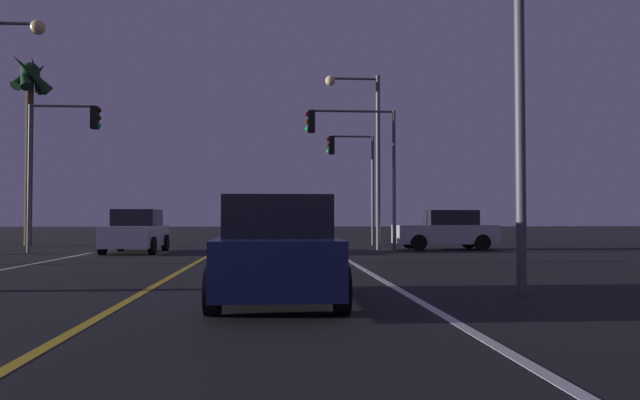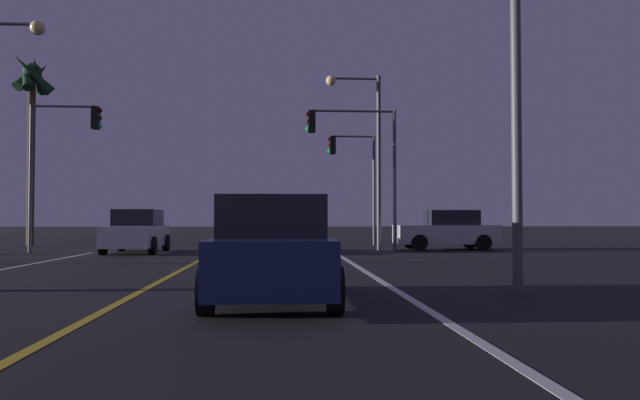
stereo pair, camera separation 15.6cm
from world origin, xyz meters
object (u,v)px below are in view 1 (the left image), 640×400
(traffic_light_far_right, at_px, (351,164))
(car_crossing_side, at_px, (446,231))
(car_lead_same_lane, at_px, (278,251))
(car_oncoming, at_px, (136,232))
(street_lamp_right_far, at_px, (365,138))
(traffic_light_near_left, at_px, (63,144))
(palm_tree_left_far, at_px, (30,93))
(traffic_light_near_right, at_px, (352,146))

(traffic_light_far_right, bearing_deg, car_crossing_side, 128.72)
(car_lead_same_lane, bearing_deg, car_oncoming, 20.61)
(car_oncoming, bearing_deg, street_lamp_right_far, 98.56)
(traffic_light_near_left, relative_size, palm_tree_left_far, 0.62)
(traffic_light_near_left, height_order, street_lamp_right_far, street_lamp_right_far)
(car_crossing_side, distance_m, traffic_light_near_right, 5.57)
(traffic_light_near_left, xyz_separation_m, traffic_light_far_right, (12.23, 5.50, -0.26))
(car_lead_same_lane, distance_m, street_lamp_right_far, 16.83)
(traffic_light_near_right, bearing_deg, palm_tree_left_far, -21.85)
(traffic_light_far_right, distance_m, palm_tree_left_far, 16.30)
(car_oncoming, height_order, street_lamp_right_far, street_lamp_right_far)
(car_lead_same_lane, relative_size, traffic_light_far_right, 0.78)
(car_crossing_side, bearing_deg, car_oncoming, 6.83)
(traffic_light_near_left, relative_size, traffic_light_far_right, 1.06)
(car_oncoming, xyz_separation_m, street_lamp_right_far, (9.24, 1.39, 3.98))
(car_crossing_side, xyz_separation_m, traffic_light_near_right, (-4.20, -1.07, 3.50))
(car_oncoming, xyz_separation_m, traffic_light_near_right, (8.58, 0.46, 3.50))
(car_crossing_side, bearing_deg, palm_tree_left_far, -14.56)
(traffic_light_near_left, bearing_deg, car_crossing_side, 3.87)
(car_crossing_side, bearing_deg, street_lamp_right_far, 2.25)
(traffic_light_near_right, relative_size, street_lamp_right_far, 0.78)
(car_oncoming, distance_m, car_crossing_side, 12.87)
(traffic_light_near_right, distance_m, traffic_light_near_left, 11.58)
(car_crossing_side, distance_m, traffic_light_far_right, 6.53)
(car_oncoming, xyz_separation_m, palm_tree_left_far, (-6.69, 6.59, 6.70))
(street_lamp_right_far, bearing_deg, traffic_light_near_right, 54.53)
(traffic_light_far_right, bearing_deg, traffic_light_near_left, 24.22)
(traffic_light_near_left, relative_size, street_lamp_right_far, 0.79)
(car_oncoming, relative_size, car_lead_same_lane, 1.00)
(street_lamp_right_far, bearing_deg, traffic_light_near_left, 4.33)
(traffic_light_near_right, bearing_deg, car_crossing_side, -165.75)
(traffic_light_near_left, distance_m, street_lamp_right_far, 12.29)
(car_lead_same_lane, xyz_separation_m, traffic_light_near_left, (-8.46, 14.99, 3.49))
(traffic_light_near_right, xyz_separation_m, palm_tree_left_far, (-15.27, 6.12, 3.19))
(car_oncoming, height_order, palm_tree_left_far, palm_tree_left_far)
(car_lead_same_lane, relative_size, street_lamp_right_far, 0.58)
(car_oncoming, xyz_separation_m, car_crossing_side, (12.78, 1.53, 0.00))
(street_lamp_right_far, distance_m, palm_tree_left_far, 16.97)
(car_oncoming, bearing_deg, traffic_light_near_left, -98.78)
(car_oncoming, distance_m, street_lamp_right_far, 10.16)
(car_crossing_side, relative_size, street_lamp_right_far, 0.58)
(car_oncoming, distance_m, car_lead_same_lane, 15.52)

